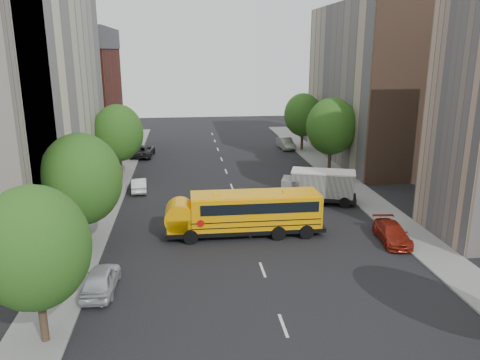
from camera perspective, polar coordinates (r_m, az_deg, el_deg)
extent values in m
plane|color=black|center=(36.09, 0.64, -5.27)|extent=(120.00, 120.00, 0.00)
cube|color=slate|center=(41.11, -16.45, -3.20)|extent=(3.00, 80.00, 0.12)
cube|color=slate|center=(43.53, 14.94, -2.05)|extent=(3.00, 80.00, 0.12)
cube|color=silver|center=(45.51, -1.01, -0.82)|extent=(0.15, 64.00, 0.01)
cube|color=beige|center=(41.79, -26.24, 10.11)|extent=(10.00, 26.00, 20.00)
cube|color=maroon|center=(63.23, -19.49, 8.93)|extent=(10.00, 15.00, 13.00)
cube|color=tan|center=(58.09, 16.15, 11.17)|extent=(10.00, 22.00, 18.00)
cube|color=brown|center=(48.17, 21.23, 9.96)|extent=(10.10, 0.30, 18.00)
cylinder|color=yellow|center=(69.65, 22.05, 18.32)|extent=(1.00, 1.00, 35.00)
cylinder|color=#38281C|center=(23.50, -22.91, -15.02)|extent=(0.36, 0.36, 2.70)
ellipsoid|color=#294E15|center=(22.07, -23.81, -7.57)|extent=(4.80, 4.80, 5.52)
cylinder|color=#38281C|center=(32.23, -18.25, -5.95)|extent=(0.36, 0.36, 2.88)
ellipsoid|color=#294E15|center=(31.16, -18.79, 0.09)|extent=(5.12, 5.12, 5.89)
cylinder|color=#38281C|center=(49.23, -14.36, 1.64)|extent=(0.36, 0.36, 2.81)
ellipsoid|color=#294E15|center=(48.55, -14.63, 5.57)|extent=(4.99, 4.99, 5.74)
cylinder|color=#38281C|center=(51.17, 10.86, 2.45)|extent=(0.36, 0.36, 2.95)
ellipsoid|color=#294E15|center=(50.49, 11.07, 6.44)|extent=(5.25, 5.25, 6.04)
cylinder|color=#38281C|center=(62.48, 7.56, 4.84)|extent=(0.36, 0.36, 2.74)
ellipsoid|color=#294E15|center=(61.95, 7.67, 7.88)|extent=(4.86, 4.86, 5.59)
cube|color=black|center=(33.71, 0.62, -5.80)|extent=(11.26, 2.61, 0.30)
cube|color=#FDA605|center=(33.35, 1.82, -3.65)|extent=(9.05, 2.55, 2.31)
cube|color=#FDA605|center=(33.26, -7.33, -5.12)|extent=(1.82, 2.32, 1.00)
cube|color=black|center=(32.86, -5.56, -3.10)|extent=(0.51, 2.31, 1.20)
cube|color=#FDA605|center=(32.98, 1.84, -1.73)|extent=(9.05, 2.35, 0.14)
cube|color=black|center=(33.22, 2.18, -2.82)|extent=(8.24, 2.61, 0.75)
cube|color=black|center=(33.62, 1.81, -4.95)|extent=(9.05, 2.61, 0.06)
cube|color=black|center=(33.48, 1.82, -4.30)|extent=(9.05, 2.61, 0.06)
cube|color=#FDA605|center=(34.30, 9.41, -3.32)|extent=(0.16, 2.51, 2.31)
cube|color=#FDA605|center=(32.68, -2.87, -1.72)|extent=(0.61, 0.61, 0.10)
cube|color=#FDA605|center=(33.36, 5.77, -1.42)|extent=(0.61, 0.61, 0.10)
cylinder|color=#FDA605|center=(33.09, -7.36, -4.31)|extent=(2.12, 2.32, 2.11)
cylinder|color=red|center=(31.87, -4.83, -5.30)|extent=(0.50, 0.04, 0.50)
cylinder|color=black|center=(32.33, -6.05, -6.95)|extent=(1.01, 0.31, 1.00)
cylinder|color=black|center=(34.66, -6.11, -5.37)|extent=(1.01, 0.31, 1.00)
cylinder|color=black|center=(32.92, 4.74, -6.49)|extent=(1.01, 0.31, 1.00)
cylinder|color=black|center=(35.21, 3.94, -4.97)|extent=(1.01, 0.31, 1.00)
cylinder|color=black|center=(33.36, 8.14, -6.29)|extent=(1.01, 0.31, 1.00)
cylinder|color=black|center=(35.62, 7.13, -4.81)|extent=(1.01, 0.31, 1.00)
cube|color=black|center=(41.22, 9.29, -1.97)|extent=(7.08, 4.24, 0.34)
cube|color=silver|center=(40.87, 10.15, -0.44)|extent=(5.56, 3.64, 2.02)
cube|color=silver|center=(41.12, 5.91, -0.67)|extent=(2.16, 2.51, 1.34)
cube|color=silver|center=(40.60, 10.22, 1.00)|extent=(5.81, 3.82, 0.13)
cylinder|color=black|center=(40.32, 5.72, -2.37)|extent=(0.98, 0.56, 0.94)
cylinder|color=black|center=(42.45, 6.03, -1.46)|extent=(0.98, 0.56, 0.94)
cylinder|color=black|center=(40.17, 9.54, -2.59)|extent=(0.98, 0.56, 0.94)
cylinder|color=black|center=(42.31, 9.65, -1.66)|extent=(0.98, 0.56, 0.94)
cylinder|color=black|center=(40.19, 13.05, -2.77)|extent=(0.98, 0.56, 0.94)
cylinder|color=black|center=(42.33, 12.99, -1.83)|extent=(0.98, 0.56, 0.94)
imported|color=silver|center=(27.22, -16.61, -11.57)|extent=(1.84, 4.24, 1.42)
imported|color=white|center=(44.90, -12.20, -0.56)|extent=(1.64, 3.95, 1.27)
imported|color=black|center=(59.57, -11.75, 3.52)|extent=(2.94, 5.57, 1.49)
imported|color=maroon|center=(34.13, 18.05, -6.17)|extent=(2.22, 4.57, 1.28)
imported|color=gray|center=(63.44, 5.58, 4.50)|extent=(1.89, 4.65, 1.50)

